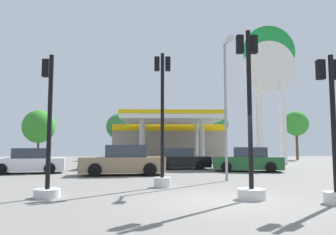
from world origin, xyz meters
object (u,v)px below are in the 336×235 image
at_px(traffic_signal_2, 162,136).
at_px(tree_1, 122,127).
at_px(station_pole_sign, 270,74).
at_px(tree_2, 213,123).
at_px(traffic_signal_1, 48,156).
at_px(tree_0, 39,127).
at_px(tree_3, 296,124).
at_px(car_1, 29,162).
at_px(car_0, 123,161).
at_px(traffic_signal_3, 334,148).
at_px(car_2, 248,160).
at_px(car_3, 180,160).
at_px(traffic_signal_0, 250,143).
at_px(corner_streetlamp, 226,96).

relative_size(traffic_signal_2, tree_1, 0.93).
xyz_separation_m(station_pole_sign, tree_2, (-3.26, 11.80, -3.57)).
relative_size(traffic_signal_1, tree_0, 0.72).
bearing_deg(tree_3, traffic_signal_1, -125.00).
distance_m(car_1, traffic_signal_1, 10.31).
xyz_separation_m(car_0, traffic_signal_2, (2.12, -5.46, 1.22)).
xyz_separation_m(station_pole_sign, tree_1, (-14.40, 11.08, -4.05)).
height_order(car_0, traffic_signal_3, traffic_signal_3).
distance_m(car_2, car_3, 4.75).
height_order(traffic_signal_2, traffic_signal_3, traffic_signal_2).
xyz_separation_m(car_2, tree_3, (11.22, 18.61, 3.71)).
height_order(traffic_signal_0, tree_1, tree_1).
height_order(car_3, traffic_signal_2, traffic_signal_2).
distance_m(tree_2, tree_3, 10.22).
distance_m(traffic_signal_0, traffic_signal_3, 2.27).
xyz_separation_m(traffic_signal_1, tree_1, (-0.97, 29.31, 2.73)).
bearing_deg(car_0, corner_streetlamp, -34.25).
xyz_separation_m(car_1, traffic_signal_2, (7.83, -6.84, 1.31)).
height_order(car_1, car_3, car_1).
bearing_deg(car_1, tree_3, 38.67).
height_order(traffic_signal_1, traffic_signal_2, traffic_signal_2).
distance_m(car_1, tree_2, 25.48).
bearing_deg(traffic_signal_0, tree_1, 103.49).
distance_m(car_2, traffic_signal_0, 11.38).
xyz_separation_m(car_2, tree_1, (-10.10, 18.86, 3.31)).
relative_size(tree_1, tree_2, 0.93).
bearing_deg(tree_1, car_0, -83.51).
bearing_deg(car_3, station_pole_sign, 33.04).
relative_size(car_2, traffic_signal_1, 1.02).
relative_size(car_1, car_3, 1.05).
xyz_separation_m(car_3, traffic_signal_2, (-1.37, -10.18, 1.31)).
bearing_deg(car_2, tree_0, 135.52).
relative_size(car_3, traffic_signal_3, 1.01).
height_order(traffic_signal_0, corner_streetlamp, corner_streetlamp).
relative_size(car_1, car_2, 0.97).
bearing_deg(car_2, tree_2, 86.94).
bearing_deg(tree_2, tree_3, -5.42).
bearing_deg(tree_0, traffic_signal_3, -58.21).
relative_size(car_1, corner_streetlamp, 0.68).
bearing_deg(car_0, car_3, 53.48).
relative_size(tree_0, tree_3, 1.03).
distance_m(traffic_signal_1, corner_streetlamp, 8.39).
relative_size(station_pole_sign, car_1, 2.85).
xyz_separation_m(car_1, car_3, (9.20, 3.33, -0.01)).
bearing_deg(car_2, tree_1, 118.16).
bearing_deg(traffic_signal_1, tree_1, 91.89).
relative_size(traffic_signal_3, corner_streetlamp, 0.64).
relative_size(car_2, tree_3, 0.76).
relative_size(traffic_signal_0, corner_streetlamp, 0.80).
bearing_deg(corner_streetlamp, tree_2, 81.93).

